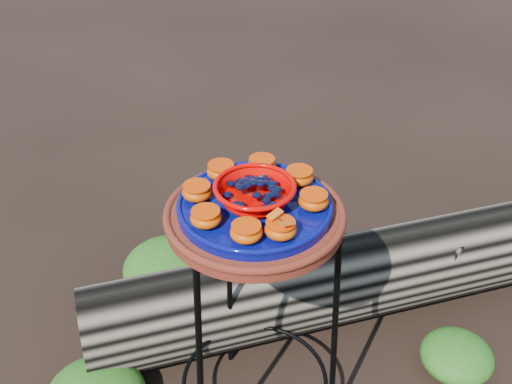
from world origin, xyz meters
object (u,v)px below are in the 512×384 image
object	(u,v)px
plant_stand	(255,329)
terracotta_saucer	(255,217)
red_bowl	(255,194)
cobalt_plate	(255,207)
driftwood_log	(319,284)

from	to	relation	value
plant_stand	terracotta_saucer	xyz separation A→B (m)	(0.00, 0.00, 0.37)
red_bowl	cobalt_plate	bearing A→B (deg)	0.00
terracotta_saucer	cobalt_plate	xyz separation A→B (m)	(0.00, 0.00, 0.03)
terracotta_saucer	red_bowl	bearing A→B (deg)	0.00
plant_stand	cobalt_plate	distance (m)	0.39
terracotta_saucer	red_bowl	world-z (taller)	red_bowl
driftwood_log	terracotta_saucer	bearing A→B (deg)	-138.75
driftwood_log	red_bowl	bearing A→B (deg)	-138.75
terracotta_saucer	driftwood_log	world-z (taller)	terracotta_saucer
plant_stand	driftwood_log	size ratio (longest dim) A/B	0.46
plant_stand	driftwood_log	bearing A→B (deg)	41.25
terracotta_saucer	cobalt_plate	bearing A→B (deg)	0.00
plant_stand	cobalt_plate	world-z (taller)	cobalt_plate
red_bowl	driftwood_log	world-z (taller)	red_bowl
terracotta_saucer	cobalt_plate	world-z (taller)	cobalt_plate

